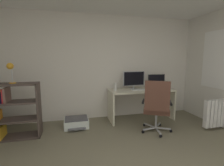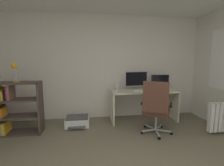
{
  "view_description": "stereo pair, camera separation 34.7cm",
  "coord_description": "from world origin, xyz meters",
  "views": [
    {
      "loc": [
        -0.74,
        -1.29,
        1.47
      ],
      "look_at": [
        0.08,
        2.05,
        0.97
      ],
      "focal_mm": 26.46,
      "sensor_mm": 36.0,
      "label": 1
    },
    {
      "loc": [
        -0.4,
        -1.35,
        1.47
      ],
      "look_at": [
        0.08,
        2.05,
        0.97
      ],
      "focal_mm": 26.46,
      "sensor_mm": 36.0,
      "label": 2
    }
  ],
  "objects": [
    {
      "name": "office_chair",
      "position": [
        0.86,
        1.55,
        0.57
      ],
      "size": [
        0.68,
        0.71,
        1.07
      ],
      "color": "#B7BABC",
      "rests_on": "ground"
    },
    {
      "name": "desk_lamp",
      "position": [
        -1.79,
        2.0,
        1.31
      ],
      "size": [
        0.13,
        0.11,
        0.37
      ],
      "color": "gold",
      "rests_on": "bookshelf"
    },
    {
      "name": "desk",
      "position": [
        0.89,
        2.35,
        0.55
      ],
      "size": [
        1.55,
        0.6,
        0.74
      ],
      "color": "beige",
      "rests_on": "ground"
    },
    {
      "name": "wall_back",
      "position": [
        0.0,
        2.77,
        1.26
      ],
      "size": [
        4.78,
        0.1,
        2.53
      ],
      "primitive_type": "cube",
      "color": "silver",
      "rests_on": "ground"
    },
    {
      "name": "desktop_speaker",
      "position": [
        0.25,
        2.39,
        0.83
      ],
      "size": [
        0.07,
        0.07,
        0.17
      ],
      "primitive_type": "cylinder",
      "color": "silver",
      "rests_on": "desk"
    },
    {
      "name": "monitor_secondary",
      "position": [
        1.33,
        2.44,
        0.94
      ],
      "size": [
        0.43,
        0.18,
        0.35
      ],
      "color": "#B2B5B7",
      "rests_on": "desk"
    },
    {
      "name": "bookshelf",
      "position": [
        -1.92,
        2.0,
        0.53
      ],
      "size": [
        0.9,
        0.35,
        1.04
      ],
      "color": "#473A34",
      "rests_on": "ground"
    },
    {
      "name": "keyboard",
      "position": [
        0.78,
        2.28,
        0.75
      ],
      "size": [
        0.34,
        0.14,
        0.02
      ],
      "primitive_type": "cube",
      "rotation": [
        0.0,
        0.0,
        -0.03
      ],
      "color": "silver",
      "rests_on": "desk"
    },
    {
      "name": "monitor_main",
      "position": [
        0.72,
        2.44,
        0.99
      ],
      "size": [
        0.56,
        0.18,
        0.44
      ],
      "color": "#B2B5B7",
      "rests_on": "desk"
    },
    {
      "name": "computer_mouse",
      "position": [
        1.03,
        2.26,
        0.76
      ],
      "size": [
        0.07,
        0.1,
        0.03
      ],
      "primitive_type": "cube",
      "rotation": [
        0.0,
        0.0,
        0.05
      ],
      "color": "black",
      "rests_on": "desk"
    },
    {
      "name": "printer",
      "position": [
        -0.67,
        2.23,
        0.1
      ],
      "size": [
        0.52,
        0.48,
        0.21
      ],
      "color": "silver",
      "rests_on": "ground"
    }
  ]
}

